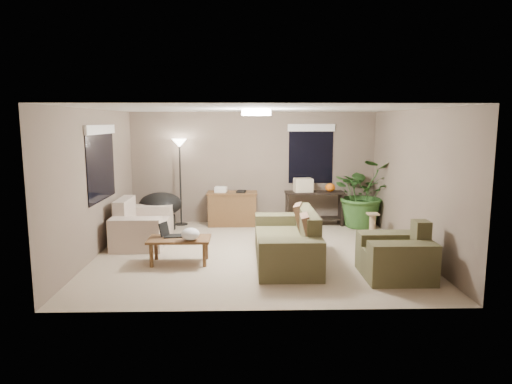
{
  "coord_description": "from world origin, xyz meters",
  "views": [
    {
      "loc": [
        -0.2,
        -7.79,
        2.29
      ],
      "look_at": [
        0.0,
        0.2,
        1.05
      ],
      "focal_mm": 32.0,
      "sensor_mm": 36.0,
      "label": 1
    }
  ],
  "objects_px": {
    "cat_scratching_post": "(372,227)",
    "loveseat": "(141,227)",
    "console_table": "(314,206)",
    "houseplant": "(363,200)",
    "floor_lamp": "(180,153)",
    "main_sofa": "(288,244)",
    "desk": "(232,209)",
    "armchair": "(396,257)",
    "coffee_table": "(179,242)",
    "papasan_chair": "(161,208)"
  },
  "relations": [
    {
      "from": "armchair",
      "to": "houseplant",
      "type": "xyz_separation_m",
      "value": [
        0.35,
        3.25,
        0.29
      ]
    },
    {
      "from": "main_sofa",
      "to": "cat_scratching_post",
      "type": "relative_size",
      "value": 4.4
    },
    {
      "from": "armchair",
      "to": "houseplant",
      "type": "height_order",
      "value": "houseplant"
    },
    {
      "from": "console_table",
      "to": "houseplant",
      "type": "distance_m",
      "value": 1.08
    },
    {
      "from": "houseplant",
      "to": "papasan_chair",
      "type": "bearing_deg",
      "value": -178.18
    },
    {
      "from": "main_sofa",
      "to": "console_table",
      "type": "relative_size",
      "value": 1.69
    },
    {
      "from": "main_sofa",
      "to": "loveseat",
      "type": "relative_size",
      "value": 1.37
    },
    {
      "from": "main_sofa",
      "to": "console_table",
      "type": "xyz_separation_m",
      "value": [
        0.83,
        2.66,
        0.14
      ]
    },
    {
      "from": "floor_lamp",
      "to": "console_table",
      "type": "bearing_deg",
      "value": -1.84
    },
    {
      "from": "armchair",
      "to": "houseplant",
      "type": "relative_size",
      "value": 0.67
    },
    {
      "from": "loveseat",
      "to": "console_table",
      "type": "xyz_separation_m",
      "value": [
        3.52,
        1.41,
        0.14
      ]
    },
    {
      "from": "cat_scratching_post",
      "to": "coffee_table",
      "type": "bearing_deg",
      "value": -156.84
    },
    {
      "from": "main_sofa",
      "to": "cat_scratching_post",
      "type": "bearing_deg",
      "value": 39.04
    },
    {
      "from": "console_table",
      "to": "cat_scratching_post",
      "type": "distance_m",
      "value": 1.56
    },
    {
      "from": "armchair",
      "to": "houseplant",
      "type": "distance_m",
      "value": 3.28
    },
    {
      "from": "main_sofa",
      "to": "coffee_table",
      "type": "relative_size",
      "value": 2.2
    },
    {
      "from": "main_sofa",
      "to": "floor_lamp",
      "type": "relative_size",
      "value": 1.15
    },
    {
      "from": "main_sofa",
      "to": "houseplant",
      "type": "bearing_deg",
      "value": 52.46
    },
    {
      "from": "loveseat",
      "to": "console_table",
      "type": "distance_m",
      "value": 3.79
    },
    {
      "from": "console_table",
      "to": "cat_scratching_post",
      "type": "xyz_separation_m",
      "value": [
        0.98,
        -1.19,
        -0.22
      ]
    },
    {
      "from": "armchair",
      "to": "floor_lamp",
      "type": "height_order",
      "value": "floor_lamp"
    },
    {
      "from": "loveseat",
      "to": "floor_lamp",
      "type": "xyz_separation_m",
      "value": [
        0.55,
        1.5,
        1.3
      ]
    },
    {
      "from": "armchair",
      "to": "desk",
      "type": "height_order",
      "value": "armchair"
    },
    {
      "from": "main_sofa",
      "to": "cat_scratching_post",
      "type": "height_order",
      "value": "main_sofa"
    },
    {
      "from": "coffee_table",
      "to": "papasan_chair",
      "type": "bearing_deg",
      "value": 107.05
    },
    {
      "from": "desk",
      "to": "floor_lamp",
      "type": "xyz_separation_m",
      "value": [
        -1.15,
        0.11,
        1.22
      ]
    },
    {
      "from": "papasan_chair",
      "to": "cat_scratching_post",
      "type": "xyz_separation_m",
      "value": [
        4.32,
        -0.83,
        -0.25
      ]
    },
    {
      "from": "main_sofa",
      "to": "coffee_table",
      "type": "xyz_separation_m",
      "value": [
        -1.78,
        -0.07,
        0.06
      ]
    },
    {
      "from": "armchair",
      "to": "cat_scratching_post",
      "type": "distance_m",
      "value": 2.3
    },
    {
      "from": "coffee_table",
      "to": "console_table",
      "type": "bearing_deg",
      "value": 46.24
    },
    {
      "from": "cat_scratching_post",
      "to": "loveseat",
      "type": "bearing_deg",
      "value": -177.22
    },
    {
      "from": "loveseat",
      "to": "console_table",
      "type": "relative_size",
      "value": 1.23
    },
    {
      "from": "desk",
      "to": "houseplant",
      "type": "bearing_deg",
      "value": -4.13
    },
    {
      "from": "loveseat",
      "to": "console_table",
      "type": "bearing_deg",
      "value": 21.8
    },
    {
      "from": "desk",
      "to": "main_sofa",
      "type": "bearing_deg",
      "value": -69.48
    },
    {
      "from": "loveseat",
      "to": "armchair",
      "type": "xyz_separation_m",
      "value": [
        4.22,
        -2.06,
        0.0
      ]
    },
    {
      "from": "papasan_chair",
      "to": "floor_lamp",
      "type": "xyz_separation_m",
      "value": [
        0.37,
        0.45,
        1.13
      ]
    },
    {
      "from": "houseplant",
      "to": "loveseat",
      "type": "bearing_deg",
      "value": -165.4
    },
    {
      "from": "coffee_table",
      "to": "houseplant",
      "type": "xyz_separation_m",
      "value": [
        3.66,
        2.51,
        0.23
      ]
    },
    {
      "from": "floor_lamp",
      "to": "cat_scratching_post",
      "type": "relative_size",
      "value": 3.82
    },
    {
      "from": "floor_lamp",
      "to": "main_sofa",
      "type": "bearing_deg",
      "value": -52.18
    },
    {
      "from": "loveseat",
      "to": "main_sofa",
      "type": "bearing_deg",
      "value": -24.98
    },
    {
      "from": "loveseat",
      "to": "desk",
      "type": "height_order",
      "value": "loveseat"
    },
    {
      "from": "console_table",
      "to": "papasan_chair",
      "type": "relative_size",
      "value": 1.12
    },
    {
      "from": "coffee_table",
      "to": "desk",
      "type": "xyz_separation_m",
      "value": [
        0.79,
        2.71,
        0.02
      ]
    },
    {
      "from": "desk",
      "to": "cat_scratching_post",
      "type": "bearing_deg",
      "value": -22.77
    },
    {
      "from": "console_table",
      "to": "papasan_chair",
      "type": "height_order",
      "value": "papasan_chair"
    },
    {
      "from": "loveseat",
      "to": "coffee_table",
      "type": "xyz_separation_m",
      "value": [
        0.91,
        -1.32,
        0.06
      ]
    },
    {
      "from": "main_sofa",
      "to": "armchair",
      "type": "distance_m",
      "value": 1.73
    },
    {
      "from": "main_sofa",
      "to": "armchair",
      "type": "relative_size",
      "value": 2.2
    }
  ]
}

